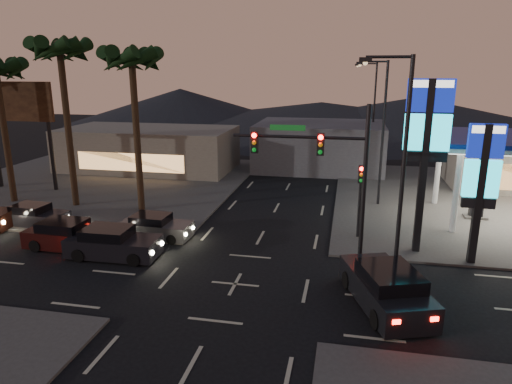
% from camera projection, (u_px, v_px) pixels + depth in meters
% --- Properties ---
extents(ground, '(140.00, 140.00, 0.00)m').
position_uv_depth(ground, '(235.00, 284.00, 20.69)').
color(ground, black).
rests_on(ground, ground).
extents(corner_lot_ne, '(24.00, 24.00, 0.12)m').
position_uv_depth(corner_lot_ne, '(505.00, 204.00, 32.72)').
color(corner_lot_ne, '#47443F').
rests_on(corner_lot_ne, ground).
extents(corner_lot_nw, '(24.00, 24.00, 0.12)m').
position_uv_depth(corner_lot_nw, '(99.00, 182.00, 38.89)').
color(corner_lot_nw, '#47443F').
rests_on(corner_lot_nw, ground).
extents(pylon_sign_tall, '(2.20, 0.35, 9.00)m').
position_uv_depth(pylon_sign_tall, '(427.00, 133.00, 22.58)').
color(pylon_sign_tall, black).
rests_on(pylon_sign_tall, ground).
extents(pylon_sign_short, '(1.60, 0.35, 7.00)m').
position_uv_depth(pylon_sign_short, '(482.00, 173.00, 21.61)').
color(pylon_sign_short, black).
rests_on(pylon_sign_short, ground).
extents(traffic_signal_mast, '(6.10, 0.39, 8.00)m').
position_uv_depth(traffic_signal_mast, '(326.00, 166.00, 20.48)').
color(traffic_signal_mast, black).
rests_on(traffic_signal_mast, ground).
extents(pedestal_signal, '(0.32, 0.39, 4.30)m').
position_uv_depth(pedestal_signal, '(360.00, 190.00, 25.47)').
color(pedestal_signal, black).
rests_on(pedestal_signal, ground).
extents(streetlight_near, '(2.14, 0.25, 10.00)m').
position_uv_depth(streetlight_near, '(399.00, 162.00, 18.83)').
color(streetlight_near, black).
rests_on(streetlight_near, ground).
extents(streetlight_mid, '(2.14, 0.25, 10.00)m').
position_uv_depth(streetlight_mid, '(380.00, 125.00, 31.12)').
color(streetlight_mid, black).
rests_on(streetlight_mid, ground).
extents(streetlight_far, '(2.14, 0.25, 10.00)m').
position_uv_depth(streetlight_far, '(372.00, 108.00, 44.36)').
color(streetlight_far, black).
rests_on(streetlight_far, ground).
extents(palm_a, '(4.41, 4.41, 10.86)m').
position_uv_depth(palm_a, '(132.00, 69.00, 28.94)').
color(palm_a, black).
rests_on(palm_a, ground).
extents(palm_b, '(4.41, 4.41, 11.46)m').
position_uv_depth(palm_b, '(61.00, 60.00, 29.76)').
color(palm_b, black).
rests_on(palm_b, ground).
extents(billboard, '(6.00, 0.30, 8.50)m').
position_uv_depth(billboard, '(18.00, 110.00, 35.27)').
color(billboard, black).
rests_on(billboard, ground).
extents(building_far_west, '(16.00, 8.00, 4.00)m').
position_uv_depth(building_far_west, '(149.00, 149.00, 43.67)').
color(building_far_west, '#726B5B').
rests_on(building_far_west, ground).
extents(building_far_mid, '(12.00, 9.00, 4.40)m').
position_uv_depth(building_far_mid, '(320.00, 146.00, 44.31)').
color(building_far_mid, '#4C4C51').
rests_on(building_far_mid, ground).
extents(hill_left, '(40.00, 40.00, 6.00)m').
position_uv_depth(hill_left, '(181.00, 106.00, 81.46)').
color(hill_left, black).
rests_on(hill_left, ground).
extents(hill_right, '(50.00, 50.00, 5.00)m').
position_uv_depth(hill_right, '(415.00, 113.00, 73.88)').
color(hill_right, black).
rests_on(hill_right, ground).
extents(hill_center, '(60.00, 60.00, 4.00)m').
position_uv_depth(hill_center, '(321.00, 114.00, 76.90)').
color(hill_center, black).
rests_on(hill_center, ground).
extents(car_lane_a_front, '(4.88, 2.15, 1.57)m').
position_uv_depth(car_lane_a_front, '(113.00, 243.00, 23.53)').
color(car_lane_a_front, black).
rests_on(car_lane_a_front, ground).
extents(car_lane_a_mid, '(4.78, 2.12, 1.54)m').
position_uv_depth(car_lane_a_mid, '(68.00, 235.00, 24.71)').
color(car_lane_a_mid, black).
rests_on(car_lane_a_mid, ground).
extents(car_lane_b_front, '(4.27, 1.92, 1.37)m').
position_uv_depth(car_lane_b_front, '(155.00, 227.00, 26.24)').
color(car_lane_b_front, '#4E4F51').
rests_on(car_lane_b_front, ground).
extents(car_lane_b_mid, '(4.22, 1.97, 1.34)m').
position_uv_depth(car_lane_b_mid, '(34.00, 216.00, 28.27)').
color(car_lane_b_mid, black).
rests_on(car_lane_b_mid, ground).
extents(suv_station, '(3.81, 5.66, 1.75)m').
position_uv_depth(suv_station, '(386.00, 288.00, 18.58)').
color(suv_station, black).
rests_on(suv_station, ground).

